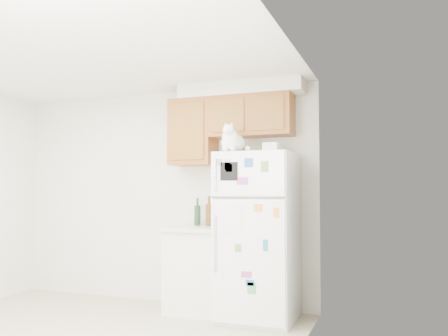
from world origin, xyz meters
The scene contains 8 objects.
room_shell centered at (0.12, 0.24, 1.67)m, with size 3.84×4.04×2.52m.
refrigerator centered at (1.33, 1.61, 0.85)m, with size 0.76×0.78×1.70m.
base_counter centered at (0.64, 1.68, 0.46)m, with size 0.64×0.64×0.92m.
cat centered at (1.13, 1.38, 1.81)m, with size 0.28×0.42×0.29m.
storage_box_back centered at (1.45, 1.77, 1.75)m, with size 0.18×0.13×0.10m, color white.
storage_box_front centered at (1.50, 1.48, 1.74)m, with size 0.15×0.11×0.09m, color white.
bottle_green centered at (0.56, 1.81, 1.08)m, with size 0.07×0.07×0.31m, color #19381E, non-canonical shape.
bottle_amber centered at (0.71, 1.80, 1.09)m, with size 0.08×0.08×0.33m, color #593814, non-canonical shape.
Camera 1 is at (2.69, -3.11, 1.31)m, focal length 38.00 mm.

